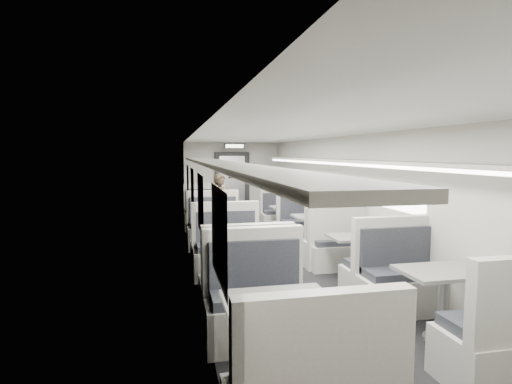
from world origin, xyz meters
name	(u,v)px	position (x,y,z in m)	size (l,w,h in m)	color
room	(283,203)	(0.00, 0.00, 1.20)	(3.24, 12.24, 2.64)	black
booth_left_a	(208,219)	(-1.00, 3.37, 0.41)	(1.13, 2.29, 1.22)	beige
booth_left_b	(218,237)	(-1.00, 1.14, 0.42)	(1.15, 2.32, 1.24)	beige
booth_left_c	(235,266)	(-1.00, -0.94, 0.41)	(1.13, 2.29, 1.22)	beige
booth_left_d	(278,342)	(-1.00, -3.35, 0.41)	(1.14, 2.31, 1.24)	beige
booth_right_a	(287,220)	(1.00, 3.10, 0.37)	(1.01, 2.05, 1.10)	beige
booth_right_b	(317,234)	(1.00, 0.99, 0.41)	(1.13, 2.30, 1.23)	beige
booth_right_c	(357,258)	(1.00, -0.80, 0.38)	(1.06, 2.15, 1.15)	beige
booth_right_d	(442,304)	(1.00, -2.87, 0.41)	(1.12, 2.28, 1.22)	beige
passenger	(221,207)	(-0.74, 2.83, 0.79)	(0.58, 0.38, 1.58)	black
window_a	(188,182)	(-1.49, 3.40, 1.35)	(0.02, 1.18, 0.84)	black
window_b	(192,190)	(-1.49, 1.20, 1.35)	(0.02, 1.18, 0.84)	black
window_c	(201,204)	(-1.49, -1.00, 1.35)	(0.02, 1.18, 0.84)	black
window_d	(219,235)	(-1.49, -3.20, 1.35)	(0.02, 1.18, 0.84)	black
luggage_rack_left	(213,162)	(-1.24, -0.30, 1.92)	(0.46, 10.40, 0.09)	beige
luggage_rack_right	(359,162)	(1.24, -0.30, 1.92)	(0.46, 10.40, 0.09)	beige
vestibule_door	(232,186)	(0.00, 5.93, 1.04)	(1.10, 0.13, 2.10)	black
exit_sign	(234,146)	(0.00, 5.44, 2.28)	(0.62, 0.12, 0.16)	black
wall_notice	(255,171)	(0.75, 5.92, 1.50)	(0.32, 0.02, 0.40)	white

